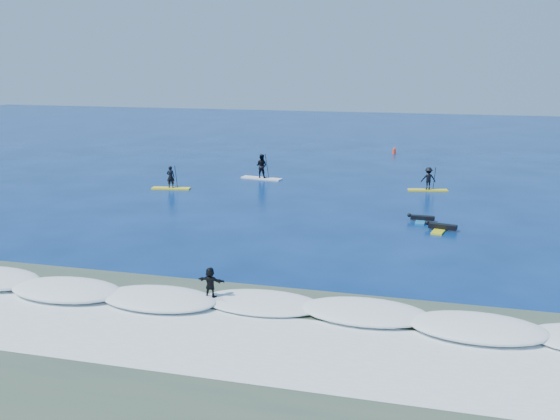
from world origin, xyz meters
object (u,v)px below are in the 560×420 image
(sup_paddler_left, at_px, (171,181))
(prone_paddler_near, at_px, (441,227))
(prone_paddler_far, at_px, (421,219))
(wave_surfer, at_px, (210,285))
(marker_buoy, at_px, (394,151))
(sup_paddler_center, at_px, (262,168))
(sup_paddler_right, at_px, (428,180))

(sup_paddler_left, height_order, prone_paddler_near, sup_paddler_left)
(prone_paddler_near, bearing_deg, prone_paddler_far, 45.39)
(wave_surfer, distance_m, marker_buoy, 41.39)
(prone_paddler_near, height_order, prone_paddler_far, prone_paddler_near)
(wave_surfer, relative_size, marker_buoy, 2.41)
(sup_paddler_center, bearing_deg, prone_paddler_far, -29.79)
(wave_surfer, bearing_deg, sup_paddler_center, 106.82)
(sup_paddler_center, xyz_separation_m, wave_surfer, (5.32, -25.28, -0.11))
(sup_paddler_right, xyz_separation_m, marker_buoy, (-3.80, 17.25, -0.44))
(sup_paddler_left, height_order, wave_surfer, sup_paddler_left)
(sup_paddler_right, distance_m, wave_surfer, 25.14)
(sup_paddler_left, relative_size, prone_paddler_far, 1.42)
(marker_buoy, bearing_deg, prone_paddler_far, -82.01)
(sup_paddler_center, bearing_deg, prone_paddler_near, -31.75)
(sup_paddler_left, distance_m, marker_buoy, 25.82)
(prone_paddler_near, xyz_separation_m, marker_buoy, (-4.83, 27.95, 0.17))
(prone_paddler_near, height_order, wave_surfer, wave_surfer)
(prone_paddler_far, distance_m, marker_buoy, 26.48)
(prone_paddler_near, relative_size, marker_buoy, 3.03)
(prone_paddler_far, xyz_separation_m, marker_buoy, (-3.68, 26.22, 0.19))
(sup_paddler_left, bearing_deg, marker_buoy, 46.86)
(sup_paddler_center, distance_m, sup_paddler_right, 13.01)
(sup_paddler_right, bearing_deg, prone_paddler_near, -96.22)
(wave_surfer, bearing_deg, sup_paddler_right, 77.29)
(prone_paddler_far, bearing_deg, wave_surfer, 155.64)
(prone_paddler_near, bearing_deg, wave_surfer, 158.62)
(sup_paddler_right, bearing_deg, sup_paddler_left, -179.00)
(prone_paddler_far, relative_size, marker_buoy, 2.65)
(prone_paddler_far, bearing_deg, sup_paddler_right, 1.44)
(sup_paddler_left, distance_m, sup_paddler_center, 7.63)
(sup_paddler_right, height_order, prone_paddler_far, sup_paddler_right)
(sup_paddler_right, distance_m, marker_buoy, 17.67)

